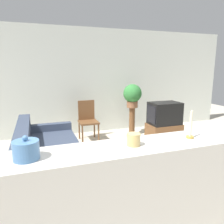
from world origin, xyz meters
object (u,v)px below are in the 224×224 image
(couch, at_px, (47,156))
(decorative_bowl, at_px, (26,150))
(television, at_px, (164,113))
(wooden_chair, at_px, (88,118))
(potted_plant, at_px, (132,95))

(couch, height_order, decorative_bowl, decorative_bowl)
(television, distance_m, wooden_chair, 1.79)
(couch, distance_m, television, 2.61)
(couch, relative_size, potted_plant, 3.45)
(television, relative_size, wooden_chair, 0.71)
(television, bearing_deg, couch, -169.11)
(wooden_chair, bearing_deg, couch, -125.57)
(television, relative_size, potted_plant, 1.15)
(couch, distance_m, wooden_chair, 1.77)
(television, bearing_deg, decorative_bowl, -138.20)
(potted_plant, bearing_deg, couch, -147.69)
(potted_plant, bearing_deg, television, -66.92)
(couch, relative_size, wooden_chair, 2.13)
(couch, height_order, television, television)
(wooden_chair, height_order, potted_plant, potted_plant)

